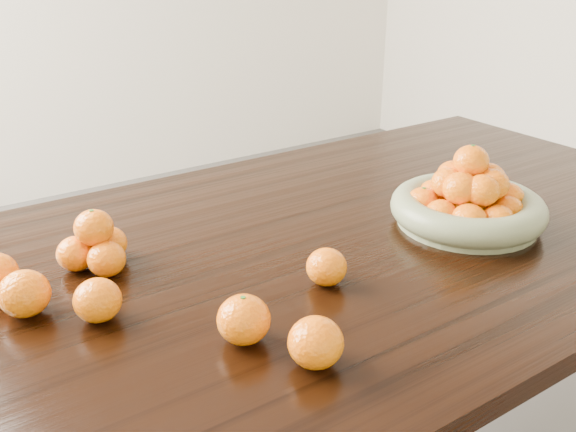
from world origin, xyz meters
TOP-DOWN VIEW (x-y plane):
  - dining_table at (0.00, 0.00)m, footprint 2.00×1.00m
  - fruit_bowl at (0.35, -0.11)m, footprint 0.31×0.31m
  - orange_pyramid at (-0.34, 0.13)m, footprint 0.13×0.12m
  - loose_orange_0 at (-0.24, -0.21)m, footprint 0.08×0.08m
  - loose_orange_1 at (-0.19, -0.31)m, footprint 0.08×0.08m
  - loose_orange_2 at (-0.04, -0.14)m, footprint 0.07×0.07m
  - loose_orange_3 at (-0.48, 0.04)m, footprint 0.08×0.08m
  - loose_orange_5 at (-0.39, -0.04)m, footprint 0.07×0.07m

SIDE VIEW (x-z plane):
  - dining_table at x=0.00m, z-range 0.29..1.04m
  - loose_orange_2 at x=-0.04m, z-range 0.75..0.81m
  - loose_orange_5 at x=-0.39m, z-range 0.75..0.82m
  - loose_orange_1 at x=-0.19m, z-range 0.75..0.82m
  - loose_orange_0 at x=-0.24m, z-range 0.75..0.82m
  - loose_orange_3 at x=-0.48m, z-range 0.75..0.82m
  - orange_pyramid at x=-0.34m, z-range 0.74..0.85m
  - fruit_bowl at x=0.35m, z-range 0.71..0.88m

